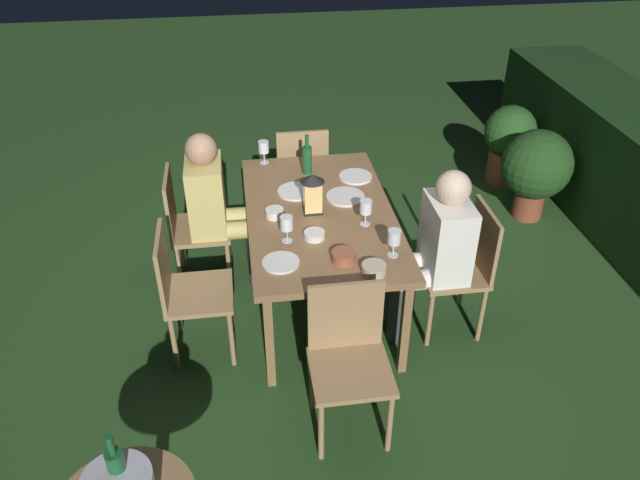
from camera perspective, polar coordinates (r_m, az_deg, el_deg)
ground_plane at (r=4.39m, az=-0.00°, el=-5.53°), size 16.00×16.00×0.00m
dining_table at (r=4.00m, az=-0.00°, el=1.93°), size 1.61×0.94×0.73m
chair_head_far at (r=3.29m, az=2.65°, el=-10.55°), size 0.40×0.42×0.87m
chair_head_near at (r=5.00m, az=-1.73°, el=6.47°), size 0.40×0.42×0.87m
chair_side_left_a at (r=4.39m, az=-11.86°, el=1.47°), size 0.42×0.40×0.87m
person_in_mustard at (r=4.30m, az=-9.50°, el=3.39°), size 0.38×0.47×1.15m
chair_side_left_b at (r=3.80m, az=-12.19°, el=-4.36°), size 0.42×0.40×0.87m
chair_side_right_b at (r=4.01m, az=13.02°, el=-2.18°), size 0.42×0.40×0.87m
person_in_cream at (r=3.86m, az=10.58°, el=-0.62°), size 0.38×0.47×1.15m
lantern_centerpiece at (r=3.90m, az=-0.70°, el=4.52°), size 0.15×0.15×0.27m
green_bottle_on_table at (r=4.39m, az=-1.20°, el=7.47°), size 0.07×0.07×0.29m
wine_glass_a at (r=3.79m, az=4.24°, el=2.96°), size 0.08×0.08×0.17m
wine_glass_b at (r=3.63m, az=-3.10°, el=1.45°), size 0.08×0.08×0.17m
wine_glass_c at (r=4.54m, az=-5.22°, el=8.43°), size 0.08×0.08×0.17m
wine_glass_d at (r=3.52m, az=6.85°, el=0.16°), size 0.08×0.08×0.17m
plate_a at (r=4.12m, az=2.35°, el=4.01°), size 0.26×0.26×0.01m
plate_b at (r=3.50m, az=-3.63°, el=-2.07°), size 0.21×0.21×0.01m
plate_c at (r=4.38m, az=3.29°, el=5.86°), size 0.23×0.23×0.01m
plate_d at (r=4.19m, az=-2.21°, el=4.51°), size 0.25×0.25×0.01m
bowl_olives at (r=3.51m, az=2.19°, el=-1.48°), size 0.14×0.14×0.06m
bowl_bread at (r=3.91m, az=-4.21°, el=2.53°), size 0.12×0.12×0.06m
bowl_salad at (r=3.70m, az=-0.52°, el=0.49°), size 0.13×0.13×0.04m
bowl_dip at (r=3.42m, az=4.98°, el=-2.66°), size 0.14×0.14×0.06m
potted_plant_by_hedge at (r=5.92m, az=16.99°, el=8.85°), size 0.46×0.46×0.74m
potted_plant_corner at (r=5.39m, az=19.28°, el=6.33°), size 0.57×0.57×0.78m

